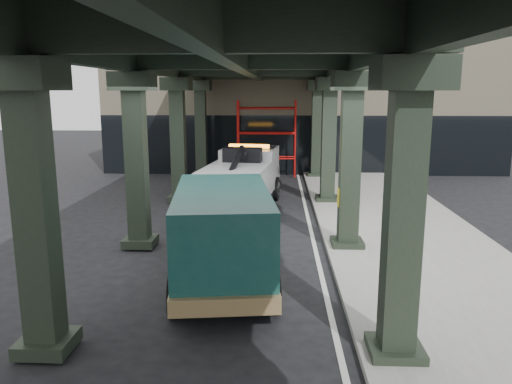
# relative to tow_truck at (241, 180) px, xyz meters

# --- Properties ---
(ground) EXTENTS (90.00, 90.00, 0.00)m
(ground) POSITION_rel_tow_truck_xyz_m (0.78, -6.56, -1.22)
(ground) COLOR black
(ground) RESTS_ON ground
(sidewalk) EXTENTS (5.00, 40.00, 0.15)m
(sidewalk) POSITION_rel_tow_truck_xyz_m (5.28, -4.56, -1.14)
(sidewalk) COLOR gray
(sidewalk) RESTS_ON ground
(lane_stripe) EXTENTS (0.12, 38.00, 0.01)m
(lane_stripe) POSITION_rel_tow_truck_xyz_m (2.48, -4.56, -1.21)
(lane_stripe) COLOR silver
(lane_stripe) RESTS_ON ground
(viaduct) EXTENTS (7.40, 32.00, 6.40)m
(viaduct) POSITION_rel_tow_truck_xyz_m (0.38, -4.56, 4.24)
(viaduct) COLOR black
(viaduct) RESTS_ON ground
(building) EXTENTS (22.00, 10.00, 8.00)m
(building) POSITION_rel_tow_truck_xyz_m (2.78, 13.44, 2.78)
(building) COLOR #C6B793
(building) RESTS_ON ground
(scaffolding) EXTENTS (3.08, 0.88, 4.00)m
(scaffolding) POSITION_rel_tow_truck_xyz_m (0.78, 8.09, 0.89)
(scaffolding) COLOR red
(scaffolding) RESTS_ON ground
(tow_truck) EXTENTS (3.03, 7.81, 2.50)m
(tow_truck) POSITION_rel_tow_truck_xyz_m (0.00, 0.00, 0.00)
(tow_truck) COLOR black
(tow_truck) RESTS_ON ground
(towed_van) EXTENTS (2.85, 5.89, 2.30)m
(towed_van) POSITION_rel_tow_truck_xyz_m (0.09, -7.13, 0.02)
(towed_van) COLOR #12433F
(towed_van) RESTS_ON ground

